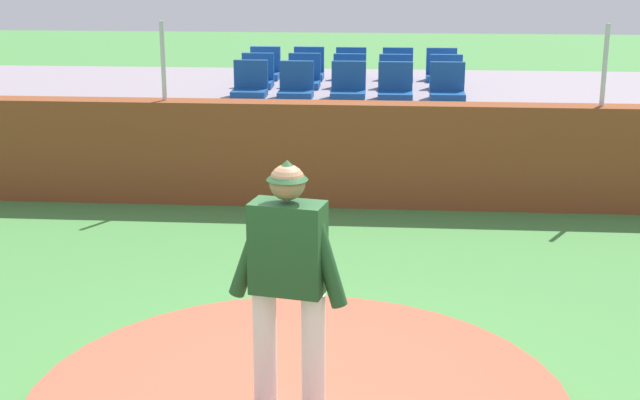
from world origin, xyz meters
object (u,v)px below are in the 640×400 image
at_px(stadium_chair_6, 304,77).
at_px(stadium_chair_12, 351,70).
at_px(stadium_chair_8, 395,78).
at_px(stadium_chair_1, 296,86).
at_px(stadium_chair_2, 348,87).
at_px(stadium_chair_11, 309,69).
at_px(stadium_chair_7, 349,78).
at_px(stadium_chair_10, 265,69).
at_px(stadium_chair_9, 446,79).
at_px(stadium_chair_0, 250,85).
at_px(stadium_chair_3, 395,88).
at_px(stadium_chair_4, 447,88).
at_px(stadium_chair_13, 398,70).
at_px(pitcher, 288,269).
at_px(stadium_chair_5, 257,77).
at_px(stadium_chair_14, 441,71).

distance_m(stadium_chair_6, stadium_chair_12, 1.09).
bearing_deg(stadium_chair_8, stadium_chair_1, 33.37).
bearing_deg(stadium_chair_6, stadium_chair_12, -127.55).
height_order(stadium_chair_2, stadium_chair_11, same).
xyz_separation_m(stadium_chair_7, stadium_chair_10, (-1.39, 0.89, 0.00)).
bearing_deg(stadium_chair_9, stadium_chair_8, 2.00).
xyz_separation_m(stadium_chair_0, stadium_chair_2, (1.39, -0.02, 0.00)).
distance_m(stadium_chair_1, stadium_chair_11, 1.82).
relative_size(stadium_chair_9, stadium_chair_12, 1.00).
xyz_separation_m(stadium_chair_2, stadium_chair_12, (-0.05, 1.78, 0.00)).
distance_m(stadium_chair_2, stadium_chair_12, 1.78).
xyz_separation_m(stadium_chair_9, stadium_chair_12, (-1.46, 0.87, 0.00)).
relative_size(stadium_chair_3, stadium_chair_8, 1.00).
distance_m(stadium_chair_0, stadium_chair_8, 2.22).
xyz_separation_m(stadium_chair_0, stadium_chair_4, (2.77, -0.00, 0.00)).
xyz_separation_m(stadium_chair_7, stadium_chair_9, (1.44, 0.02, 0.00)).
bearing_deg(stadium_chair_13, stadium_chair_1, 51.96).
height_order(stadium_chair_1, stadium_chair_7, same).
relative_size(pitcher, stadium_chair_8, 3.55).
height_order(stadium_chair_5, stadium_chair_6, same).
bearing_deg(pitcher, stadium_chair_14, 92.00).
bearing_deg(stadium_chair_7, pitcher, 89.76).
bearing_deg(stadium_chair_5, stadium_chair_14, -161.84).
xyz_separation_m(stadium_chair_6, stadium_chair_14, (2.10, 0.89, 0.00)).
distance_m(stadium_chair_7, stadium_chair_14, 1.68).
xyz_separation_m(stadium_chair_1, stadium_chair_5, (-0.68, 0.91, 0.00)).
bearing_deg(stadium_chair_2, stadium_chair_14, -127.61).
bearing_deg(stadium_chair_12, stadium_chair_14, -179.07).
distance_m(pitcher, stadium_chair_10, 8.83).
xyz_separation_m(stadium_chair_0, stadium_chair_7, (1.36, 0.87, 0.00)).
height_order(stadium_chair_3, stadium_chair_7, same).
distance_m(stadium_chair_6, stadium_chair_7, 0.68).
distance_m(stadium_chair_4, stadium_chair_14, 1.78).
bearing_deg(stadium_chair_11, stadium_chair_1, 89.66).
relative_size(stadium_chair_2, stadium_chair_7, 1.00).
distance_m(pitcher, stadium_chair_2, 6.96).
relative_size(pitcher, stadium_chair_11, 3.55).
bearing_deg(stadium_chair_6, stadium_chair_9, 179.90).
bearing_deg(stadium_chair_2, stadium_chair_4, -179.21).
bearing_deg(stadium_chair_10, stadium_chair_5, 90.50).
height_order(stadium_chair_10, stadium_chair_11, same).
relative_size(stadium_chair_1, stadium_chair_3, 1.00).
distance_m(stadium_chair_9, stadium_chair_11, 2.31).
bearing_deg(stadium_chair_5, stadium_chair_11, -127.31).
xyz_separation_m(stadium_chair_9, stadium_chair_10, (-2.83, 0.86, 0.00)).
height_order(stadium_chair_6, stadium_chair_14, same).
bearing_deg(stadium_chair_14, stadium_chair_3, 68.22).
distance_m(stadium_chair_7, stadium_chair_8, 0.68).
relative_size(stadium_chair_7, stadium_chair_12, 1.00).
height_order(stadium_chair_11, stadium_chair_13, same).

